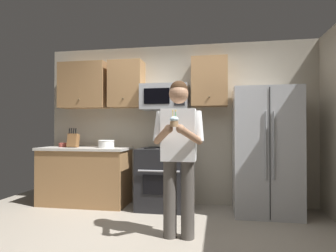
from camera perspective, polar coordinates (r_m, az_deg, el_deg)
The scene contains 12 objects.
ground_plane at distance 3.27m, azimuth -2.97°, elevation -22.41°, with size 6.00×6.00×0.00m, color #9E9384.
wall_back at distance 4.76m, azimuth 1.74°, elevation 0.38°, with size 4.40×0.10×2.60m, color #B7AD99.
oven_range at distance 4.46m, azimuth -0.92°, elevation -10.35°, with size 0.76×0.70×0.93m.
microwave at distance 4.55m, azimuth -0.63°, elevation 5.74°, with size 0.74×0.41×0.40m.
refrigerator at distance 4.35m, azimuth 18.86°, elevation -4.75°, with size 0.90×0.75×1.80m.
cabinet_row_upper at distance 4.77m, azimuth -7.40°, elevation 8.24°, with size 2.78×0.36×0.76m.
counter_left at distance 4.90m, azimuth -16.20°, elevation -9.46°, with size 1.44×0.66×0.92m.
knife_block at distance 4.88m, azimuth -18.40°, elevation -2.72°, with size 0.16×0.15×0.32m.
bowl_large_white at distance 4.67m, azimuth -12.22°, elevation -3.47°, with size 0.26×0.26×0.12m.
bowl_small_colored at distance 5.06m, azimuth -20.20°, elevation -3.55°, with size 0.14×0.14×0.07m.
person at distance 3.20m, azimuth 2.13°, elevation -4.56°, with size 0.60×0.48×1.76m.
cupcake at distance 2.87m, azimuth 1.24°, elevation 0.93°, with size 0.09×0.09×0.17m.
Camera 1 is at (0.68, -2.96, 1.21)m, focal length 30.55 mm.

